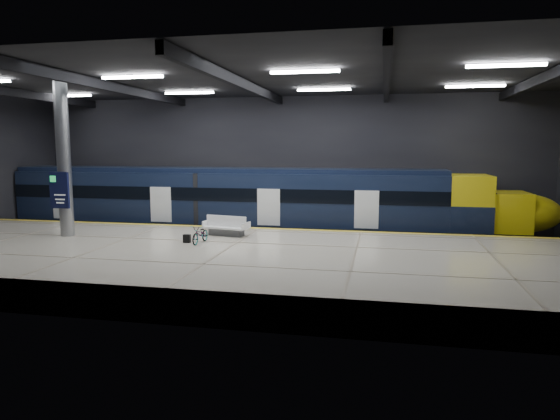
# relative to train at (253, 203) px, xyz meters

# --- Properties ---
(ground) EXTENTS (30.00, 30.00, 0.00)m
(ground) POSITION_rel_train_xyz_m (1.02, -5.50, -2.06)
(ground) COLOR black
(ground) RESTS_ON ground
(room_shell) EXTENTS (30.10, 16.10, 8.05)m
(room_shell) POSITION_rel_train_xyz_m (1.02, -5.49, 3.66)
(room_shell) COLOR black
(room_shell) RESTS_ON ground
(platform) EXTENTS (30.00, 11.00, 1.10)m
(platform) POSITION_rel_train_xyz_m (1.02, -8.00, -1.51)
(platform) COLOR beige
(platform) RESTS_ON ground
(safety_strip) EXTENTS (30.00, 0.40, 0.01)m
(safety_strip) POSITION_rel_train_xyz_m (1.02, -2.75, -0.95)
(safety_strip) COLOR gold
(safety_strip) RESTS_ON platform
(rails) EXTENTS (30.00, 1.52, 0.16)m
(rails) POSITION_rel_train_xyz_m (1.02, 0.00, -1.98)
(rails) COLOR gray
(rails) RESTS_ON ground
(train) EXTENTS (29.40, 2.84, 3.79)m
(train) POSITION_rel_train_xyz_m (0.00, 0.00, 0.00)
(train) COLOR black
(train) RESTS_ON ground
(bench) EXTENTS (2.18, 1.23, 0.91)m
(bench) POSITION_rel_train_xyz_m (0.07, -5.02, -0.64)
(bench) COLOR #595B60
(bench) RESTS_ON platform
(bicycle) EXTENTS (0.59, 1.49, 0.77)m
(bicycle) POSITION_rel_train_xyz_m (-0.42, -6.99, -0.58)
(bicycle) COLOR #99999E
(bicycle) RESTS_ON platform
(pannier_bag) EXTENTS (0.30, 0.18, 0.35)m
(pannier_bag) POSITION_rel_train_xyz_m (-1.02, -6.99, -0.78)
(pannier_bag) COLOR black
(pannier_bag) RESTS_ON platform
(info_column) EXTENTS (0.90, 0.78, 6.90)m
(info_column) POSITION_rel_train_xyz_m (-6.98, -6.52, 2.40)
(info_column) COLOR #9EA0A5
(info_column) RESTS_ON platform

